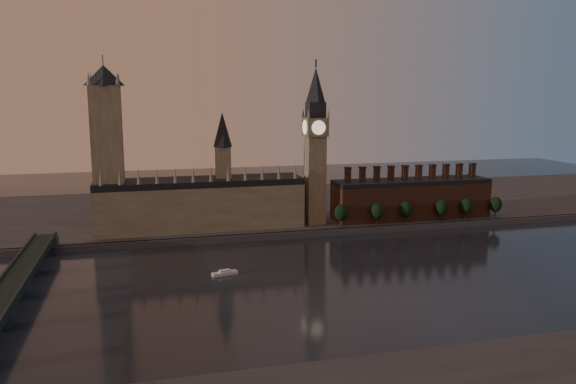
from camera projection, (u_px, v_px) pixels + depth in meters
name	position (u px, v px, depth m)	size (l,w,h in m)	color
ground	(362.00, 282.00, 268.52)	(900.00, 900.00, 0.00)	black
north_bank	(277.00, 207.00, 438.14)	(900.00, 182.00, 4.00)	#444549
palace_of_westminster	(201.00, 201.00, 358.75)	(130.00, 30.30, 74.00)	gray
victoria_tower	(107.00, 144.00, 338.87)	(24.00, 24.00, 108.00)	gray
big_ben	(315.00, 144.00, 366.40)	(15.00, 15.00, 107.00)	gray
chimney_block	(411.00, 198.00, 390.17)	(110.00, 25.00, 37.00)	brown
embankment_tree_0	(341.00, 213.00, 362.40)	(8.60, 8.60, 14.88)	black
embankment_tree_1	(377.00, 211.00, 367.38)	(8.60, 8.60, 14.88)	black
embankment_tree_2	(406.00, 209.00, 374.04)	(8.60, 8.60, 14.88)	black
embankment_tree_3	(441.00, 207.00, 379.79)	(8.60, 8.60, 14.88)	black
embankment_tree_4	(466.00, 206.00, 384.34)	(8.60, 8.60, 14.88)	black
embankment_tree_5	(496.00, 204.00, 389.90)	(8.60, 8.60, 14.88)	black
westminster_bridge	(7.00, 298.00, 226.62)	(14.00, 200.00, 11.55)	#1D2D28
river_boat	(225.00, 273.00, 279.17)	(13.32, 6.28, 2.57)	silver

